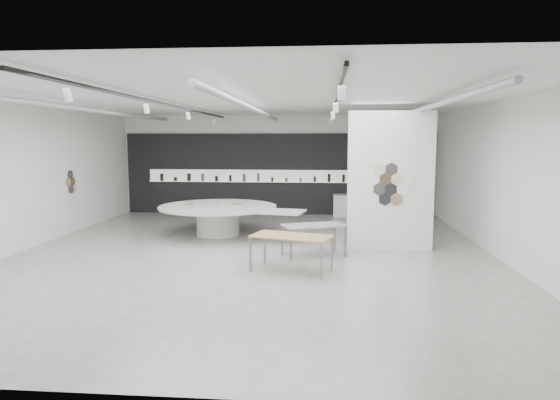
# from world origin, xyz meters

# --- Properties ---
(room) EXTENTS (12.02, 14.02, 3.82)m
(room) POSITION_xyz_m (-0.09, -0.00, 2.07)
(room) COLOR #A09E97
(room) RESTS_ON ground
(back_wall_display) EXTENTS (11.80, 0.27, 3.10)m
(back_wall_display) POSITION_xyz_m (-0.08, 6.93, 1.54)
(back_wall_display) COLOR black
(back_wall_display) RESTS_ON ground
(partition_column) EXTENTS (2.20, 0.38, 3.60)m
(partition_column) POSITION_xyz_m (3.50, 1.00, 1.80)
(partition_column) COLOR white
(partition_column) RESTS_ON ground
(display_island) EXTENTS (4.77, 4.16, 0.91)m
(display_island) POSITION_xyz_m (-1.32, 2.43, 0.59)
(display_island) COLOR white
(display_island) RESTS_ON ground
(sample_table_wood) EXTENTS (1.87, 1.32, 0.80)m
(sample_table_wood) POSITION_xyz_m (1.08, -1.51, 0.74)
(sample_table_wood) COLOR #A28654
(sample_table_wood) RESTS_ON ground
(sample_table_stone) EXTENTS (1.69, 1.28, 0.78)m
(sample_table_stone) POSITION_xyz_m (1.54, 0.01, 0.71)
(sample_table_stone) COLOR gray
(sample_table_stone) RESTS_ON ground
(kitchen_counter) EXTENTS (1.49, 0.60, 1.17)m
(kitchen_counter) POSITION_xyz_m (2.88, 6.51, 0.42)
(kitchen_counter) COLOR white
(kitchen_counter) RESTS_ON ground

